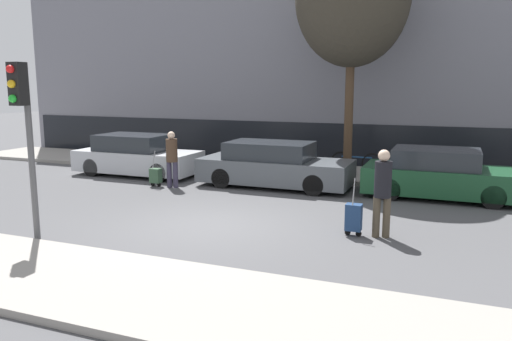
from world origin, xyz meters
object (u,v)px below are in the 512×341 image
object	(u,v)px
trolley_right	(354,217)
trolley_left	(156,176)
parked_car_2	(440,175)
parked_bicycle	(356,163)
traffic_light	(23,115)
parked_car_0	(137,156)
pedestrian_left	(172,156)
parked_car_1	(274,166)
pedestrian_right	(383,188)

from	to	relation	value
trolley_right	trolley_left	bearing A→B (deg)	156.88
parked_car_2	parked_bicycle	xyz separation A→B (m)	(-2.67, 2.24, -0.14)
trolley_left	traffic_light	distance (m)	5.94
trolley_right	parked_bicycle	distance (m)	6.70
parked_car_0	pedestrian_left	world-z (taller)	pedestrian_left
parked_car_1	traffic_light	distance (m)	7.54
traffic_light	parked_car_1	bearing A→B (deg)	69.22
parked_bicycle	pedestrian_left	bearing A→B (deg)	-142.11
parked_car_0	trolley_right	xyz separation A→B (m)	(8.21, -4.24, -0.26)
parked_car_1	traffic_light	size ratio (longest dim) A/B	1.32
pedestrian_left	pedestrian_right	xyz separation A→B (m)	(6.52, -2.73, 0.07)
parked_car_0	trolley_right	size ratio (longest dim) A/B	3.51
parked_car_0	pedestrian_right	xyz separation A→B (m)	(8.74, -4.11, 0.37)
trolley_left	pedestrian_right	bearing A→B (deg)	-20.62
trolley_right	pedestrian_left	bearing A→B (deg)	154.48
parked_car_2	trolley_right	size ratio (longest dim) A/B	3.36
parked_car_2	parked_bicycle	bearing A→B (deg)	140.09
pedestrian_right	trolley_right	world-z (taller)	pedestrian_right
trolley_left	traffic_light	size ratio (longest dim) A/B	0.32
traffic_light	trolley_right	bearing A→B (deg)	24.97
parked_car_1	trolley_left	distance (m)	3.59
parked_bicycle	trolley_right	bearing A→B (deg)	-79.90
pedestrian_right	trolley_left	bearing A→B (deg)	145.85
trolley_left	parked_bicycle	bearing A→B (deg)	35.44
parked_car_2	trolley_left	world-z (taller)	parked_car_2
parked_car_1	pedestrian_right	distance (m)	5.50
parked_car_1	trolley_right	xyz separation A→B (m)	(3.21, -4.13, -0.25)
parked_car_2	parked_bicycle	size ratio (longest dim) A/B	2.29
parked_car_0	trolley_left	distance (m)	2.24
trolley_right	traffic_light	size ratio (longest dim) A/B	0.35
parked_car_0	parked_bicycle	bearing A→B (deg)	18.54
parked_car_0	trolley_left	world-z (taller)	parked_car_0
pedestrian_right	parked_car_2	bearing A→B (deg)	63.65
parked_car_0	parked_car_1	xyz separation A→B (m)	(5.00, -0.11, -0.01)
pedestrian_left	trolley_right	world-z (taller)	pedestrian_left
parked_car_1	parked_car_2	bearing A→B (deg)	2.78
pedestrian_right	pedestrian_left	bearing A→B (deg)	143.77
pedestrian_left	trolley_left	bearing A→B (deg)	-179.93
parked_car_0	traffic_light	world-z (taller)	traffic_light
parked_car_0	parked_bicycle	xyz separation A→B (m)	(7.03, 2.36, -0.16)
parked_car_2	pedestrian_right	xyz separation A→B (m)	(-0.96, -4.23, 0.39)
pedestrian_right	parked_bicycle	bearing A→B (deg)	91.28
trolley_right	parked_bicycle	bearing A→B (deg)	100.10
trolley_left	trolley_right	bearing A→B (deg)	-23.12
parked_car_0	pedestrian_right	size ratio (longest dim) A/B	2.37
parked_car_0	parked_bicycle	world-z (taller)	parked_car_0
parked_car_2	pedestrian_left	xyz separation A→B (m)	(-7.48, -1.51, 0.32)
parked_car_1	traffic_light	bearing A→B (deg)	-110.78
pedestrian_left	trolley_left	xyz separation A→B (m)	(-0.55, -0.07, -0.62)
pedestrian_left	parked_bicycle	size ratio (longest dim) A/B	0.95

